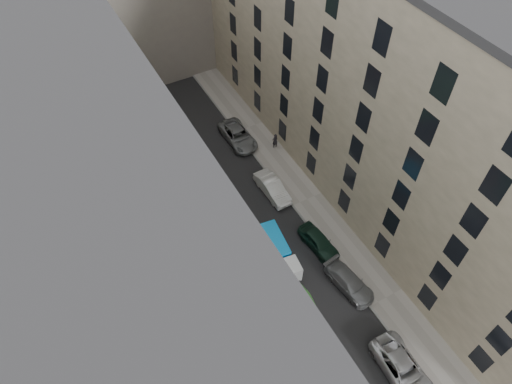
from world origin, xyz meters
TOP-DOWN VIEW (x-y plane):
  - ground at (0.00, 0.00)m, footprint 120.00×120.00m
  - road_surface at (0.00, 0.00)m, footprint 8.00×44.00m
  - sidewalk_left at (-5.50, 0.00)m, footprint 3.00×44.00m
  - sidewalk_right at (5.50, 0.00)m, footprint 3.00×44.00m
  - building_left at (-11.00, 0.00)m, footprint 8.00×44.00m
  - building_right at (11.00, 0.00)m, footprint 8.00×44.00m
  - tarp_truck at (-0.29, -4.19)m, footprint 2.53×5.21m
  - car_left_1 at (-3.60, -11.40)m, footprint 1.61×4.52m
  - car_left_2 at (-3.37, -7.64)m, footprint 2.78×5.09m
  - car_left_3 at (-2.80, -2.20)m, footprint 2.55×5.05m
  - car_left_4 at (-3.60, 3.40)m, footprint 1.82×4.00m
  - car_left_5 at (-3.58, 9.63)m, footprint 1.67×3.96m
  - car_left_6 at (-3.60, 16.60)m, footprint 2.69×5.08m
  - car_right_0 at (2.80, -15.88)m, footprint 2.69×5.31m
  - car_right_1 at (3.60, -8.80)m, footprint 2.41×4.64m
  - car_right_2 at (3.60, -4.60)m, footprint 2.00×4.19m
  - car_right_3 at (3.18, 2.22)m, footprint 1.69×4.45m
  - car_right_4 at (3.60, 9.80)m, footprint 2.37×5.11m
  - tree_near at (-4.65, -11.11)m, footprint 5.75×5.54m
  - tree_mid at (-6.12, 1.29)m, footprint 5.46×5.21m
  - tree_far at (-6.23, 19.89)m, footprint 5.11×4.81m
  - lamp_post at (-4.20, -2.29)m, footprint 0.36×0.36m
  - pedestrian at (6.34, 7.19)m, footprint 0.62×0.43m

SIDE VIEW (x-z plane):
  - ground at x=0.00m, z-range 0.00..0.00m
  - road_surface at x=0.00m, z-range 0.00..0.02m
  - sidewalk_left at x=-5.50m, z-range 0.00..0.15m
  - sidewalk_right at x=5.50m, z-range 0.00..0.15m
  - car_left_5 at x=-3.58m, z-range 0.00..1.27m
  - car_right_1 at x=3.60m, z-range 0.00..1.29m
  - car_left_4 at x=-3.60m, z-range 0.00..1.33m
  - car_left_2 at x=-3.37m, z-range 0.00..1.35m
  - car_left_6 at x=-3.60m, z-range 0.00..1.36m
  - car_right_2 at x=3.60m, z-range 0.00..1.38m
  - car_left_3 at x=-2.80m, z-range 0.00..1.41m
  - car_right_4 at x=3.60m, z-range 0.00..1.42m
  - car_right_0 at x=2.80m, z-range 0.00..1.44m
  - car_right_3 at x=3.18m, z-range 0.00..1.45m
  - car_left_1 at x=-3.60m, z-range 0.00..1.48m
  - pedestrian at x=6.34m, z-range 0.15..1.78m
  - tarp_truck at x=-0.29m, z-range 0.12..2.43m
  - lamp_post at x=-4.20m, z-range 0.89..7.07m
  - tree_far at x=-6.23m, z-range 1.34..9.01m
  - tree_mid at x=-6.12m, z-range 1.39..9.52m
  - tree_near at x=-4.65m, z-range 1.78..11.41m
  - building_left at x=-11.00m, z-range 0.00..20.00m
  - building_right at x=11.00m, z-range 0.00..20.00m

